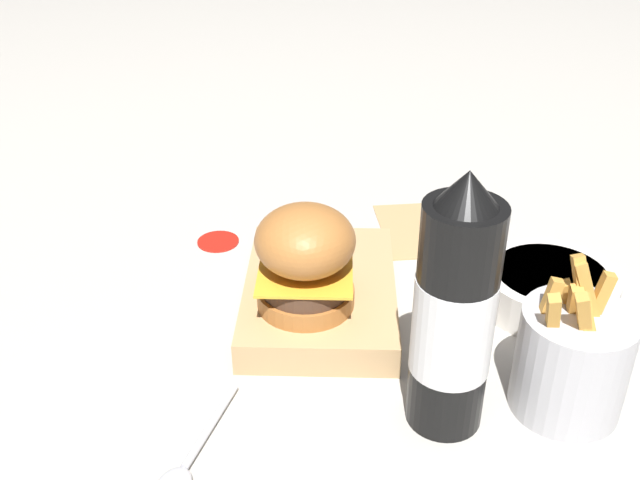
{
  "coord_description": "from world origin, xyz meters",
  "views": [
    {
      "loc": [
        0.63,
        0.05,
        0.47
      ],
      "look_at": [
        -0.04,
        0.03,
        0.08
      ],
      "focal_mm": 42.0,
      "sensor_mm": 36.0,
      "label": 1
    }
  ],
  "objects": [
    {
      "name": "parchment_square",
      "position": [
        -0.21,
        0.17,
        0.0
      ],
      "size": [
        0.16,
        0.16,
        0.0
      ],
      "color": "tan",
      "rests_on": "ground_plane"
    },
    {
      "name": "ketchup_puddle",
      "position": [
        -0.17,
        -0.1,
        0.0
      ],
      "size": [
        0.05,
        0.05,
        0.0
      ],
      "color": "#B21E14",
      "rests_on": "ground_plane"
    },
    {
      "name": "ketchup_bottle",
      "position": [
        0.13,
        0.15,
        0.11
      ],
      "size": [
        0.07,
        0.07,
        0.24
      ],
      "color": "black",
      "rests_on": "ground_plane"
    },
    {
      "name": "spoon",
      "position": [
        0.2,
        -0.07,
        0.01
      ],
      "size": [
        0.14,
        0.06,
        0.01
      ],
      "rotation": [
        0.0,
        0.0,
        6.0
      ],
      "color": "silver",
      "rests_on": "ground_plane"
    },
    {
      "name": "serving_board",
      "position": [
        -0.04,
        0.03,
        0.02
      ],
      "size": [
        0.23,
        0.16,
        0.03
      ],
      "color": "tan",
      "rests_on": "ground_plane"
    },
    {
      "name": "ground_plane",
      "position": [
        0.0,
        0.0,
        0.0
      ],
      "size": [
        6.0,
        6.0,
        0.0
      ],
      "primitive_type": "plane",
      "color": "#B7B2A8"
    },
    {
      "name": "fries_basket",
      "position": [
        0.11,
        0.26,
        0.05
      ],
      "size": [
        0.1,
        0.1,
        0.15
      ],
      "color": "#B7B7BC",
      "rests_on": "ground_plane"
    },
    {
      "name": "side_bowl",
      "position": [
        -0.05,
        0.28,
        0.02
      ],
      "size": [
        0.14,
        0.14,
        0.04
      ],
      "color": "silver",
      "rests_on": "ground_plane"
    },
    {
      "name": "burger",
      "position": [
        0.01,
        0.02,
        0.09
      ],
      "size": [
        0.1,
        0.1,
        0.11
      ],
      "color": "#AD6B33",
      "rests_on": "serving_board"
    }
  ]
}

